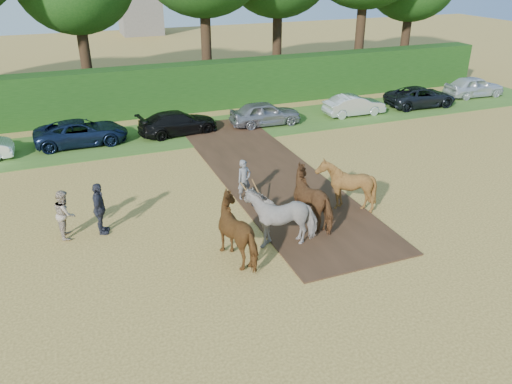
{
  "coord_description": "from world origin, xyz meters",
  "views": [
    {
      "loc": [
        -6.77,
        -12.75,
        9.17
      ],
      "look_at": [
        -0.78,
        2.48,
        1.4
      ],
      "focal_mm": 35.0,
      "sensor_mm": 36.0,
      "label": 1
    }
  ],
  "objects_px": {
    "spectator_near": "(65,214)",
    "plough_team": "(297,205)",
    "parked_cars": "(238,116)",
    "spectator_far": "(100,209)"
  },
  "relations": [
    {
      "from": "spectator_far",
      "to": "plough_team",
      "type": "distance_m",
      "value": 7.09
    },
    {
      "from": "spectator_near",
      "to": "spectator_far",
      "type": "xyz_separation_m",
      "value": [
        1.17,
        -0.24,
        0.08
      ]
    },
    {
      "from": "spectator_near",
      "to": "plough_team",
      "type": "distance_m",
      "value": 8.27
    },
    {
      "from": "parked_cars",
      "to": "spectator_near",
      "type": "bearing_deg",
      "value": -135.7
    },
    {
      "from": "spectator_near",
      "to": "plough_team",
      "type": "bearing_deg",
      "value": -105.38
    },
    {
      "from": "plough_team",
      "to": "parked_cars",
      "type": "xyz_separation_m",
      "value": [
        2.09,
        12.34,
        -0.35
      ]
    },
    {
      "from": "spectator_near",
      "to": "parked_cars",
      "type": "bearing_deg",
      "value": -42.43
    },
    {
      "from": "plough_team",
      "to": "parked_cars",
      "type": "relative_size",
      "value": 0.17
    },
    {
      "from": "spectator_near",
      "to": "parked_cars",
      "type": "distance_m",
      "value": 13.88
    },
    {
      "from": "spectator_far",
      "to": "plough_team",
      "type": "bearing_deg",
      "value": -96.52
    }
  ]
}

